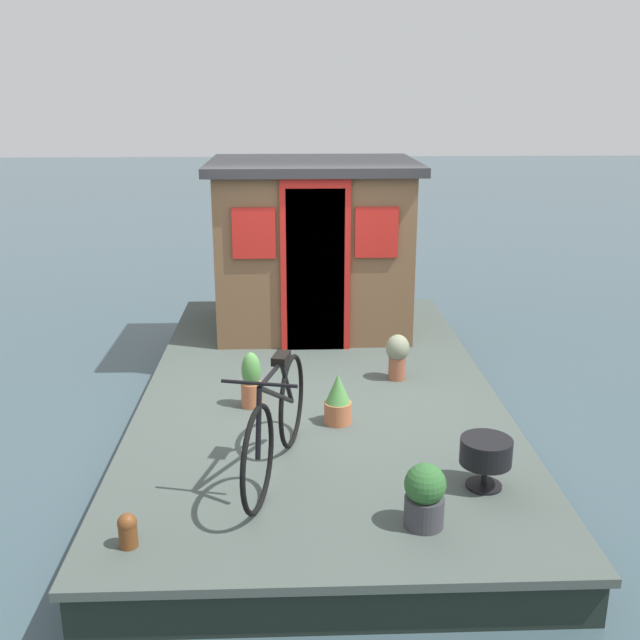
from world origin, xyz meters
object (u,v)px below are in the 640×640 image
potted_plant_geranium (338,400)px  charcoal_grill (486,453)px  potted_plant_rosemary (251,381)px  mooring_bollard (128,529)px  houseboat_cabin (313,245)px  potted_plant_thyme (425,495)px  potted_plant_succulent (397,354)px  bicycle (276,423)px

potted_plant_geranium → charcoal_grill: 1.44m
potted_plant_rosemary → mooring_bollard: bearing=162.9°
houseboat_cabin → potted_plant_thyme: 4.34m
potted_plant_succulent → houseboat_cabin: bearing=23.4°
potted_plant_succulent → charcoal_grill: potted_plant_succulent is taller
potted_plant_rosemary → charcoal_grill: potted_plant_rosemary is taller
houseboat_cabin → bicycle: houseboat_cabin is taller
charcoal_grill → mooring_bollard: 2.40m
potted_plant_rosemary → potted_plant_geranium: potted_plant_rosemary is taller
bicycle → mooring_bollard: size_ratio=7.49×
potted_plant_rosemary → houseboat_cabin: bearing=-14.6°
mooring_bollard → potted_plant_geranium: bearing=-38.7°
houseboat_cabin → potted_plant_succulent: size_ratio=5.17×
houseboat_cabin → potted_plant_succulent: (-1.72, -0.75, -0.71)m
houseboat_cabin → mooring_bollard: (-4.39, 1.25, -0.84)m
houseboat_cabin → potted_plant_rosemary: bearing=165.4°
potted_plant_succulent → potted_plant_thyme: bearing=176.0°
potted_plant_rosemary → charcoal_grill: bearing=-131.1°
houseboat_cabin → bicycle: size_ratio=1.38×
bicycle → mooring_bollard: 1.27m
charcoal_grill → potted_plant_succulent: bearing=9.0°
mooring_bollard → charcoal_grill: bearing=-75.0°
potted_plant_succulent → mooring_bollard: 3.33m
potted_plant_rosemary → potted_plant_geranium: 0.82m
houseboat_cabin → potted_plant_geranium: (-2.68, -0.12, -0.76)m
bicycle → potted_plant_geranium: bearing=-30.1°
houseboat_cabin → potted_plant_succulent: 2.01m
potted_plant_succulent → mooring_bollard: size_ratio=2.01×
bicycle → mooring_bollard: bearing=134.6°
bicycle → charcoal_grill: 1.46m
houseboat_cabin → potted_plant_rosemary: houseboat_cabin is taller
bicycle → mooring_bollard: bicycle is taller
mooring_bollard → potted_plant_thyme: bearing=-85.0°
potted_plant_rosemary → charcoal_grill: 2.22m
potted_plant_rosemary → bicycle: bearing=-169.0°
potted_plant_geranium → charcoal_grill: potted_plant_geranium is taller
charcoal_grill → potted_plant_rosemary: bearing=48.9°
potted_plant_thyme → charcoal_grill: size_ratio=1.17×
potted_plant_thyme → potted_plant_succulent: (2.51, -0.17, 0.04)m
potted_plant_thyme → potted_plant_succulent: size_ratio=0.96×
potted_plant_thyme → charcoal_grill: bearing=-47.2°
potted_plant_succulent → potted_plant_rosemary: bearing=113.6°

